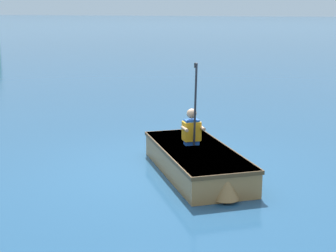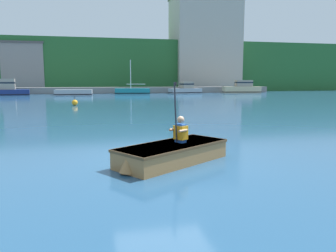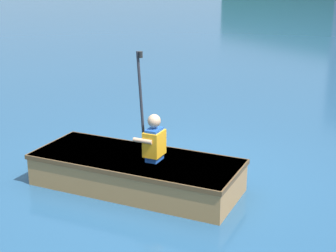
# 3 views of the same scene
# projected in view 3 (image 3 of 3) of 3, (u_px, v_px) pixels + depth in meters

# --- Properties ---
(ground_plane) EXTENTS (300.00, 300.00, 0.00)m
(ground_plane) POSITION_uv_depth(u_px,v_px,m) (171.00, 177.00, 7.28)
(ground_plane) COLOR navy
(rowboat_foreground) EXTENTS (2.94, 2.48, 0.44)m
(rowboat_foreground) POSITION_uv_depth(u_px,v_px,m) (133.00, 170.00, 6.89)
(rowboat_foreground) COLOR #A3703D
(rowboat_foreground) RESTS_ON ground
(person_paddler) EXTENTS (0.45, 0.45, 1.42)m
(person_paddler) POSITION_uv_depth(u_px,v_px,m) (154.00, 139.00, 6.62)
(person_paddler) COLOR #1E4CA5
(person_paddler) RESTS_ON rowboat_foreground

